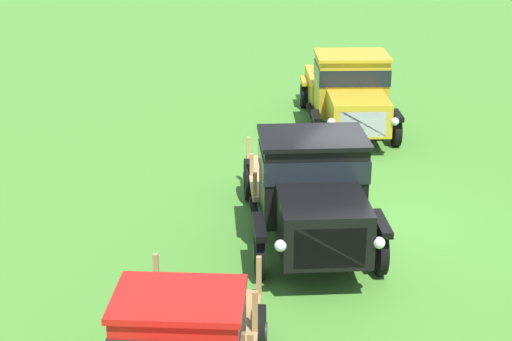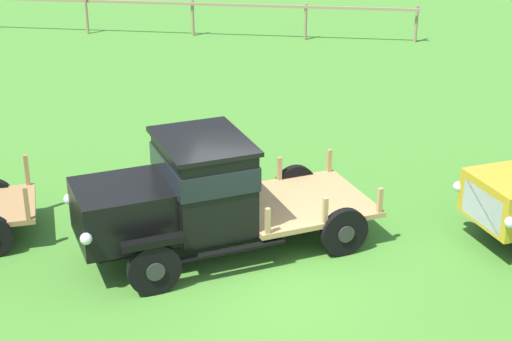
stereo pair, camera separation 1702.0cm
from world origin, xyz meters
The scene contains 3 objects.
ground_plane centered at (0.00, 0.00, 0.00)m, with size 240.00×240.00×0.00m, color #47842D.
vintage_truck_second_in_line centered at (-1.26, 0.83, 1.19)m, with size 5.71×4.40×2.20m.
vintage_truck_midrow_center centered at (6.14, 2.76, 1.08)m, with size 5.78×4.19×2.16m.
Camera 1 is at (-13.78, -4.07, 6.73)m, focal length 55.00 mm.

